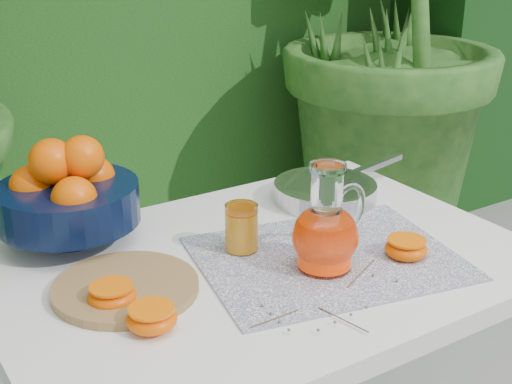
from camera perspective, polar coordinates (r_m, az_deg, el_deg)
potted_plant_right at (r=2.94m, az=9.00°, el=13.95°), size 2.51×2.51×1.96m
white_table at (r=1.39m, az=0.45°, el=-8.40°), size 1.00×0.70×0.75m
placemat at (r=1.36m, az=5.70°, el=-5.28°), size 0.54×0.45×0.00m
cutting_board at (r=1.26m, az=-10.39°, el=-7.53°), size 0.30×0.30×0.02m
fruit_bowl at (r=1.43m, az=-14.85°, el=-0.19°), size 0.31×0.31×0.22m
juice_pitcher at (r=1.29m, az=5.64°, el=-3.26°), size 0.18×0.15×0.20m
juice_tumbler at (r=1.36m, az=-1.17°, el=-2.96°), size 0.07×0.07×0.09m
saute_pan at (r=1.61m, az=5.63°, el=0.12°), size 0.42×0.28×0.04m
orange_halves at (r=1.22m, az=-1.87°, el=-7.45°), size 0.62×0.22×0.04m
thyme_sprigs at (r=1.21m, az=5.91°, el=-8.64°), size 0.32×0.22×0.01m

